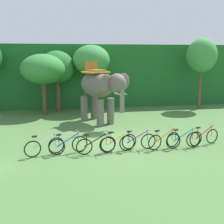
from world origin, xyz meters
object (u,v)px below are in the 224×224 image
at_px(tree_center, 43,69).
at_px(bike_purple, 138,141).
at_px(tree_far_right, 57,68).
at_px(tree_right, 91,60).
at_px(bike_yellow, 119,142).
at_px(bike_orange, 164,140).
at_px(bike_white, 45,146).
at_px(bike_black, 96,145).
at_px(bike_teal, 183,140).
at_px(bike_red, 204,137).
at_px(tree_center_left, 202,56).
at_px(elephant, 100,88).
at_px(bike_blue, 68,145).

distance_m(tree_center, bike_purple, 10.05).
distance_m(tree_far_right, tree_right, 2.57).
height_order(bike_yellow, bike_orange, same).
relative_size(tree_far_right, bike_white, 2.74).
distance_m(bike_white, bike_purple, 4.02).
height_order(bike_white, bike_yellow, same).
height_order(bike_white, bike_black, same).
relative_size(bike_teal, bike_red, 1.03).
bearing_deg(bike_yellow, bike_orange, -1.82).
bearing_deg(bike_white, bike_orange, -0.21).
relative_size(tree_center_left, bike_purple, 3.17).
xyz_separation_m(bike_white, bike_teal, (6.13, -0.08, 0.00)).
xyz_separation_m(tree_right, bike_black, (-0.78, -9.44, -3.39)).
distance_m(tree_center_left, elephant, 9.10).
distance_m(bike_white, bike_black, 2.15).
distance_m(bike_blue, bike_yellow, 2.19).
distance_m(tree_right, elephant, 4.26).
distance_m(elephant, bike_teal, 6.46).
bearing_deg(bike_blue, tree_center, 100.06).
bearing_deg(tree_right, bike_yellow, -88.40).
distance_m(elephant, bike_red, 6.89).
xyz_separation_m(tree_center_left, bike_black, (-9.13, -8.85, -3.71)).
xyz_separation_m(tree_center, bike_red, (7.78, -8.35, -2.79)).
bearing_deg(bike_orange, tree_center, 123.92).
relative_size(tree_right, bike_yellow, 2.91).
relative_size(tree_far_right, bike_teal, 2.62).
bearing_deg(bike_red, bike_purple, -177.02).
xyz_separation_m(tree_right, bike_purple, (1.11, -9.24, -3.39)).
bearing_deg(bike_teal, tree_center_left, 59.56).
xyz_separation_m(bike_blue, bike_teal, (5.14, -0.14, 0.00)).
relative_size(bike_blue, bike_red, 1.01).
relative_size(bike_yellow, bike_orange, 1.02).
relative_size(tree_center_left, elephant, 1.32).
distance_m(tree_center_left, bike_red, 10.09).
distance_m(bike_purple, bike_red, 3.25).
height_order(tree_far_right, bike_orange, tree_far_right).
distance_m(elephant, bike_yellow, 5.56).
height_order(tree_center, bike_yellow, tree_center).
relative_size(tree_center_left, bike_yellow, 3.21).
distance_m(bike_blue, bike_purple, 3.04).
bearing_deg(bike_white, tree_far_right, 87.48).
height_order(elephant, bike_orange, elephant).
bearing_deg(bike_purple, bike_red, 2.98).
bearing_deg(elephant, bike_teal, -60.05).
relative_size(tree_right, bike_white, 2.99).
height_order(tree_center_left, bike_yellow, tree_center_left).
distance_m(tree_far_right, bike_orange, 11.14).
bearing_deg(bike_purple, elephant, 100.62).
xyz_separation_m(bike_blue, bike_purple, (3.04, -0.05, 0.00)).
bearing_deg(tree_far_right, elephant, -58.85).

